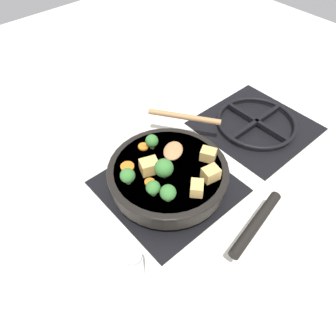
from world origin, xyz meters
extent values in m
plane|color=silver|center=(0.00, 0.00, 0.00)|extent=(2.40, 2.40, 0.00)
cube|color=black|center=(0.00, 0.00, 0.00)|extent=(0.31, 0.31, 0.01)
torus|color=black|center=(0.00, 0.00, 0.02)|extent=(0.24, 0.24, 0.01)
cube|color=black|center=(0.00, 0.00, 0.02)|extent=(0.01, 0.23, 0.01)
cube|color=black|center=(0.00, 0.00, 0.02)|extent=(0.23, 0.01, 0.01)
cube|color=black|center=(0.00, 0.36, 0.00)|extent=(0.31, 0.31, 0.01)
torus|color=black|center=(0.00, 0.36, 0.02)|extent=(0.24, 0.24, 0.01)
cube|color=black|center=(0.00, 0.36, 0.02)|extent=(0.01, 0.23, 0.01)
cube|color=black|center=(0.00, 0.36, 0.02)|extent=(0.23, 0.01, 0.01)
cylinder|color=black|center=(0.00, 0.00, 0.05)|extent=(0.29, 0.29, 0.05)
cylinder|color=brown|center=(0.00, 0.00, 0.05)|extent=(0.27, 0.27, 0.04)
torus|color=black|center=(0.00, 0.00, 0.07)|extent=(0.30, 0.30, 0.01)
cylinder|color=black|center=(0.24, 0.04, 0.06)|extent=(0.06, 0.19, 0.02)
ellipsoid|color=#A87A4C|center=(-0.03, 0.04, 0.08)|extent=(0.08, 0.08, 0.01)
cylinder|color=#A87A4C|center=(-0.11, 0.16, 0.08)|extent=(0.18, 0.13, 0.02)
cube|color=tan|center=(0.09, 0.05, 0.09)|extent=(0.04, 0.04, 0.03)
cube|color=tan|center=(-0.02, -0.04, 0.09)|extent=(0.05, 0.05, 0.03)
cube|color=tan|center=(0.10, 0.00, 0.09)|extent=(0.05, 0.05, 0.03)
cube|color=tan|center=(0.04, 0.10, 0.09)|extent=(0.05, 0.04, 0.03)
cylinder|color=#709956|center=(0.04, -0.08, 0.08)|extent=(0.01, 0.01, 0.01)
sphere|color=#387533|center=(0.04, -0.08, 0.10)|extent=(0.03, 0.03, 0.03)
cylinder|color=#709956|center=(0.07, -0.06, 0.08)|extent=(0.01, 0.01, 0.01)
sphere|color=#387533|center=(0.07, -0.06, 0.10)|extent=(0.04, 0.04, 0.04)
cylinder|color=#709956|center=(-0.08, 0.02, 0.08)|extent=(0.01, 0.01, 0.01)
sphere|color=#387533|center=(-0.08, 0.02, 0.10)|extent=(0.03, 0.03, 0.03)
cylinder|color=#709956|center=(0.01, -0.02, 0.08)|extent=(0.01, 0.01, 0.01)
sphere|color=#387533|center=(0.01, -0.02, 0.10)|extent=(0.05, 0.05, 0.05)
cylinder|color=#709956|center=(-0.03, -0.10, 0.08)|extent=(0.01, 0.01, 0.01)
sphere|color=#387533|center=(-0.03, -0.10, 0.10)|extent=(0.04, 0.04, 0.04)
cylinder|color=orange|center=(0.01, -0.06, 0.08)|extent=(0.02, 0.02, 0.01)
cylinder|color=orange|center=(-0.07, -0.07, 0.08)|extent=(0.03, 0.03, 0.01)
cylinder|color=orange|center=(-0.10, 0.00, 0.08)|extent=(0.03, 0.03, 0.01)
cylinder|color=white|center=(0.13, -0.21, 0.04)|extent=(0.04, 0.04, 0.07)
cylinder|color=#B7B7BC|center=(0.13, -0.21, 0.08)|extent=(0.03, 0.03, 0.01)
camera|label=1|loc=(0.40, -0.35, 0.67)|focal=35.00mm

